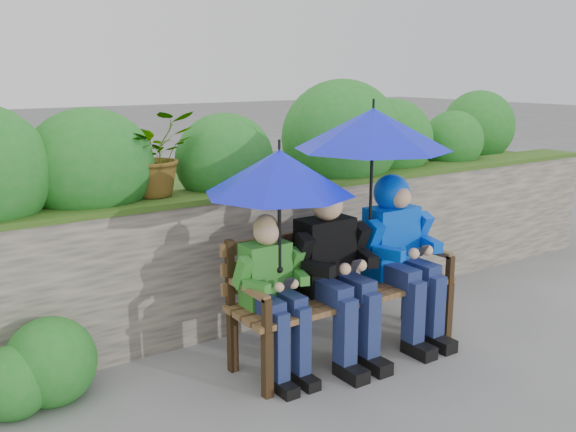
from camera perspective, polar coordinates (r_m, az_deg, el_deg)
ground at (r=4.42m, az=0.75°, el=-12.34°), size 60.00×60.00×0.00m
garden_backdrop at (r=5.46m, az=-9.59°, el=-0.28°), size 8.00×2.86×1.89m
park_bench at (r=4.35m, az=4.65°, el=-5.82°), size 1.64×0.48×0.86m
boy_left at (r=3.95m, az=-1.31°, el=-6.39°), size 0.44×0.51×1.03m
boy_middle at (r=4.18m, az=4.16°, el=-4.50°), size 0.55×0.63×1.16m
boy_right at (r=4.55m, az=9.92°, el=-2.55°), size 0.55×0.67×1.17m
umbrella_left at (r=3.81m, az=-0.77°, el=3.92°), size 0.92×0.92×0.82m
umbrella_right at (r=4.28m, az=7.55°, el=7.66°), size 1.05×1.05×1.01m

